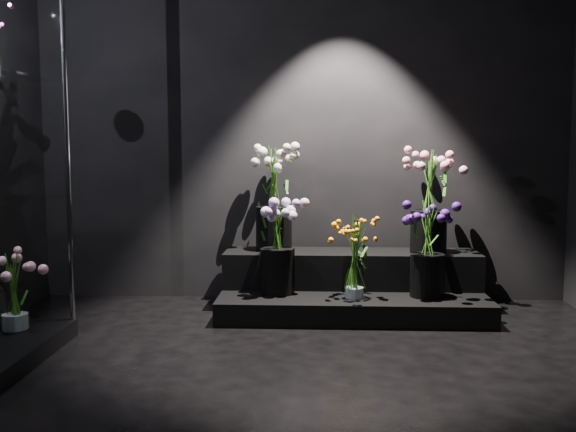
{
  "coord_description": "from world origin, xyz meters",
  "views": [
    {
      "loc": [
        0.12,
        -2.89,
        1.15
      ],
      "look_at": [
        -0.07,
        1.2,
        0.72
      ],
      "focal_mm": 40.0,
      "sensor_mm": 36.0,
      "label": 1
    }
  ],
  "objects": [
    {
      "name": "floor",
      "position": [
        0.0,
        0.0,
        0.0
      ],
      "size": [
        4.0,
        4.0,
        0.0
      ],
      "primitive_type": "plane",
      "color": "black",
      "rests_on": "ground"
    },
    {
      "name": "bouquet_orange_bells",
      "position": [
        0.37,
        1.35,
        0.44
      ],
      "size": [
        0.31,
        0.31,
        0.57
      ],
      "rotation": [
        0.0,
        0.0,
        -0.29
      ],
      "color": "white",
      "rests_on": "display_riser"
    },
    {
      "name": "bouquet_cream_roses",
      "position": [
        -0.2,
        1.78,
        0.83
      ],
      "size": [
        0.44,
        0.44,
        0.76
      ],
      "rotation": [
        0.0,
        0.0,
        0.21
      ],
      "color": "black",
      "rests_on": "display_riser"
    },
    {
      "name": "bouquet_purple",
      "position": [
        0.87,
        1.43,
        0.52
      ],
      "size": [
        0.41,
        0.41,
        0.64
      ],
      "rotation": [
        0.0,
        0.0,
        -0.27
      ],
      "color": "black",
      "rests_on": "display_riser"
    },
    {
      "name": "wall_back",
      "position": [
        0.0,
        2.0,
        1.4
      ],
      "size": [
        4.0,
        0.0,
        4.0
      ],
      "primitive_type": "plane",
      "rotation": [
        1.57,
        0.0,
        0.0
      ],
      "color": "black",
      "rests_on": "floor"
    },
    {
      "name": "bouquet_case_base_pink",
      "position": [
        -1.64,
        0.68,
        0.34
      ],
      "size": [
        0.38,
        0.38,
        0.45
      ],
      "rotation": [
        0.0,
        0.0,
        -0.2
      ],
      "color": "white",
      "rests_on": "display_case"
    },
    {
      "name": "bouquet_pink_roses",
      "position": [
        0.92,
        1.72,
        0.82
      ],
      "size": [
        0.41,
        0.41,
        0.72
      ],
      "rotation": [
        0.0,
        0.0,
        0.05
      ],
      "color": "black",
      "rests_on": "display_riser"
    },
    {
      "name": "display_riser",
      "position": [
        0.37,
        1.63,
        0.17
      ],
      "size": [
        1.84,
        0.82,
        0.41
      ],
      "color": "black",
      "rests_on": "floor"
    },
    {
      "name": "bouquet_lilac",
      "position": [
        -0.15,
        1.47,
        0.54
      ],
      "size": [
        0.47,
        0.47,
        0.64
      ],
      "rotation": [
        0.0,
        0.0,
        -0.24
      ],
      "color": "black",
      "rests_on": "display_riser"
    }
  ]
}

